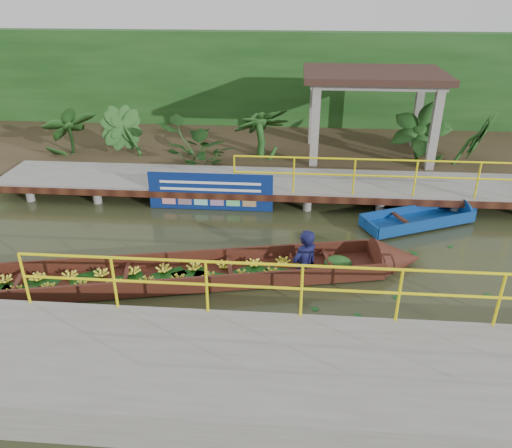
{
  "coord_description": "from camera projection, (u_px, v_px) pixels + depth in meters",
  "views": [
    {
      "loc": [
        0.6,
        -10.02,
        5.86
      ],
      "look_at": [
        -0.25,
        0.5,
        0.6
      ],
      "focal_mm": 35.0,
      "sensor_mm": 36.0,
      "label": 1
    }
  ],
  "objects": [
    {
      "name": "foliage_backdrop",
      "position": [
        282.0,
        85.0,
        19.63
      ],
      "size": [
        30.0,
        0.8,
        4.0
      ],
      "primitive_type": "cube",
      "color": "#153D13",
      "rests_on": "ground"
    },
    {
      "name": "tropical_plants",
      "position": [
        254.0,
        139.0,
        15.84
      ],
      "size": [
        14.21,
        1.21,
        1.52
      ],
      "color": "#153D13",
      "rests_on": "ground"
    },
    {
      "name": "vendor_boat",
      "position": [
        194.0,
        269.0,
        10.62
      ],
      "size": [
        10.8,
        3.27,
        2.33
      ],
      "rotation": [
        0.0,
        0.0,
        0.21
      ],
      "color": "#38140F",
      "rests_on": "ground"
    },
    {
      "name": "pavilion",
      "position": [
        373.0,
        83.0,
        15.75
      ],
      "size": [
        4.4,
        3.0,
        3.0
      ],
      "color": "slate",
      "rests_on": "ground"
    },
    {
      "name": "land_strip",
      "position": [
        278.0,
        148.0,
        18.19
      ],
      "size": [
        30.0,
        8.0,
        0.45
      ],
      "primitive_type": "cube",
      "color": "#362A1B",
      "rests_on": "ground"
    },
    {
      "name": "moored_blue_boat",
      "position": [
        443.0,
        215.0,
        13.27
      ],
      "size": [
        3.5,
        2.23,
        0.82
      ],
      "rotation": [
        0.0,
        0.0,
        0.43
      ],
      "color": "navy",
      "rests_on": "ground"
    },
    {
      "name": "far_dock",
      "position": [
        273.0,
        183.0,
        14.44
      ],
      "size": [
        16.0,
        2.06,
        1.66
      ],
      "color": "slate",
      "rests_on": "ground"
    },
    {
      "name": "ground",
      "position": [
        265.0,
        257.0,
        11.6
      ],
      "size": [
        80.0,
        80.0,
        0.0
      ],
      "primitive_type": "plane",
      "color": "#282E17",
      "rests_on": "ground"
    },
    {
      "name": "near_dock",
      "position": [
        312.0,
        380.0,
        7.65
      ],
      "size": [
        18.0,
        2.4,
        1.73
      ],
      "color": "slate",
      "rests_on": "ground"
    },
    {
      "name": "blue_banner",
      "position": [
        210.0,
        192.0,
        13.68
      ],
      "size": [
        3.44,
        0.04,
        1.07
      ],
      "color": "navy",
      "rests_on": "ground"
    }
  ]
}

